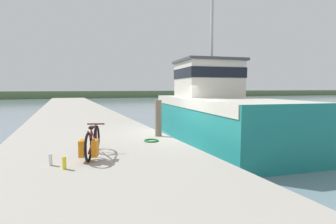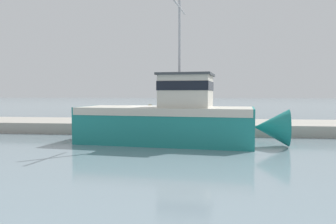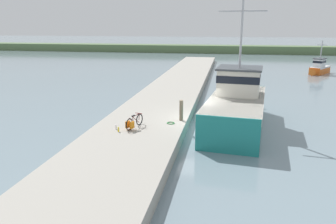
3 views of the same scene
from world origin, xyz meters
name	(u,v)px [view 1 (image 1 of 3)]	position (x,y,z in m)	size (l,w,h in m)	color
ground_plane	(181,151)	(0.00, 0.00, 0.00)	(320.00, 320.00, 0.00)	gray
dock_pier	(91,150)	(-3.24, 0.00, 0.36)	(5.18, 80.00, 0.71)	#A39E93
far_shoreline	(191,94)	(30.00, 58.55, 0.86)	(180.00, 5.00, 1.72)	#567047
fishing_boat_main	(213,109)	(2.36, 1.59, 1.40)	(4.32, 11.18, 8.34)	teal
boat_green_anchored	(188,98)	(13.66, 27.05, 0.83)	(3.54, 4.62, 4.38)	orange
bicycle_touring	(92,143)	(-3.45, -2.42, 1.06)	(0.72, 1.69, 0.75)	black
mooring_post	(158,118)	(-1.01, -0.34, 1.34)	(0.23, 0.23, 1.26)	#756651
hose_coil	(151,141)	(-1.52, -1.10, 0.74)	(0.46, 0.46, 0.05)	#197A2D
water_bottle_on_curb	(50,160)	(-4.35, -2.75, 0.84)	(0.08, 0.08, 0.25)	silver
water_bottle_by_bike	(64,163)	(-4.07, -3.15, 0.84)	(0.08, 0.08, 0.26)	yellow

